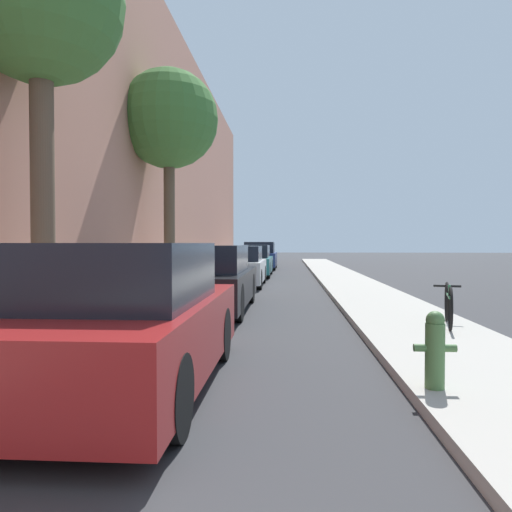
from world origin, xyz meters
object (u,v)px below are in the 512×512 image
at_px(parked_car_red, 125,321).
at_px(street_tree_near, 40,5).
at_px(parked_car_black, 207,280).
at_px(parked_car_white, 239,267).
at_px(parked_car_grey, 262,255).
at_px(bicycle, 448,304).
at_px(street_tree_far, 169,121).
at_px(parked_car_navy, 260,256).
at_px(parked_car_teal, 251,261).
at_px(fire_hydrant, 435,349).

bearing_deg(parked_car_red, street_tree_near, 128.88).
relative_size(parked_car_red, parked_car_black, 0.85).
xyz_separation_m(parked_car_black, parked_car_white, (0.06, 6.02, -0.03)).
xyz_separation_m(parked_car_black, parked_car_grey, (-0.02, 22.06, -0.02)).
bearing_deg(street_tree_near, parked_car_black, 50.91).
relative_size(parked_car_red, bicycle, 2.48).
distance_m(parked_car_white, street_tree_far, 5.23).
relative_size(parked_car_red, street_tree_near, 0.61).
distance_m(parked_car_red, parked_car_black, 5.60).
relative_size(parked_car_navy, parked_car_grey, 1.05).
bearing_deg(parked_car_black, parked_car_teal, 89.51).
relative_size(parked_car_white, parked_car_grey, 0.96).
distance_m(parked_car_teal, bicycle, 13.83).
height_order(parked_car_grey, street_tree_near, street_tree_near).
bearing_deg(street_tree_far, bicycle, -48.38).
relative_size(parked_car_teal, fire_hydrant, 6.47).
bearing_deg(bicycle, parked_car_black, 166.92).
bearing_deg(fire_hydrant, parked_car_red, 177.12).
bearing_deg(fire_hydrant, parked_car_navy, 97.41).
distance_m(street_tree_far, bicycle, 10.70).
xyz_separation_m(parked_car_red, fire_hydrant, (2.95, -0.15, -0.20)).
relative_size(parked_car_grey, bicycle, 2.57).
distance_m(parked_car_white, fire_hydrant, 12.15).
bearing_deg(parked_car_navy, parked_car_black, -90.54).
bearing_deg(parked_car_navy, parked_car_red, -90.07).
relative_size(parked_car_red, fire_hydrant, 5.59).
distance_m(parked_car_red, parked_car_navy, 22.31).
bearing_deg(fire_hydrant, parked_car_black, 118.20).
xyz_separation_m(parked_car_red, parked_car_teal, (-0.04, 16.51, -0.03)).
xyz_separation_m(street_tree_near, fire_hydrant, (5.28, -3.04, -4.74)).
height_order(parked_car_grey, street_tree_far, street_tree_far).
bearing_deg(fire_hydrant, street_tree_far, 115.65).
distance_m(parked_car_teal, street_tree_far, 7.90).
distance_m(parked_car_black, street_tree_near, 5.73).
distance_m(parked_car_grey, street_tree_near, 25.28).
bearing_deg(parked_car_red, fire_hydrant, -2.88).
height_order(street_tree_near, street_tree_far, street_tree_far).
relative_size(parked_car_red, street_tree_far, 0.59).
xyz_separation_m(fire_hydrant, bicycle, (1.24, 3.49, -0.02)).
height_order(parked_car_white, street_tree_near, street_tree_near).
relative_size(fire_hydrant, bicycle, 0.44).
bearing_deg(parked_car_navy, parked_car_teal, -90.62).
xyz_separation_m(parked_car_red, parked_car_navy, (0.03, 22.31, 0.03)).
bearing_deg(parked_car_navy, bicycle, -77.63).
xyz_separation_m(parked_car_red, street_tree_near, (-2.33, 2.89, 4.54)).
height_order(parked_car_black, bicycle, parked_car_black).
xyz_separation_m(parked_car_navy, fire_hydrant, (2.92, -22.46, -0.23)).
bearing_deg(bicycle, street_tree_near, -161.54).
bearing_deg(parked_car_black, bicycle, -27.59).
bearing_deg(parked_car_grey, parked_car_white, -89.68).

